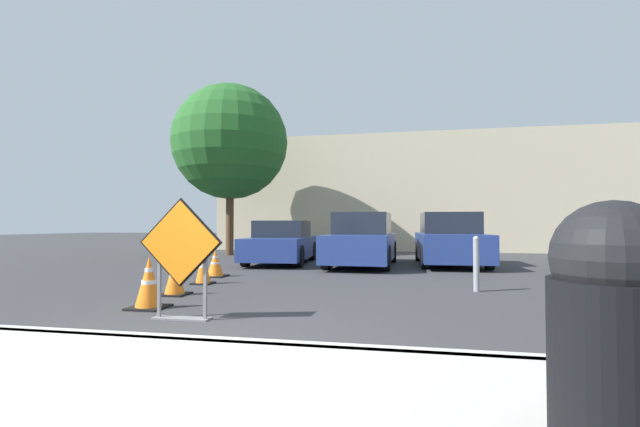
% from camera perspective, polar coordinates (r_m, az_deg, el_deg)
% --- Properties ---
extents(ground_plane, '(96.00, 96.00, 0.00)m').
position_cam_1_polar(ground_plane, '(14.09, 2.59, -6.60)').
color(ground_plane, '#333335').
extents(sidewalk_strip, '(26.39, 2.10, 0.14)m').
position_cam_1_polar(sidewalk_strip, '(3.69, -25.17, -19.88)').
color(sidewalk_strip, '#ADAAA3').
rests_on(sidewalk_strip, ground_plane).
extents(curb_lip, '(26.39, 0.20, 0.14)m').
position_cam_1_polar(curb_lip, '(4.55, -17.01, -16.39)').
color(curb_lip, '#ADAAA3').
rests_on(curb_lip, ground_plane).
extents(road_closed_sign, '(1.17, 0.20, 1.60)m').
position_cam_1_polar(road_closed_sign, '(5.92, -18.09, -4.94)').
color(road_closed_sign, black).
rests_on(road_closed_sign, ground_plane).
extents(traffic_cone_nearest, '(0.52, 0.52, 0.77)m').
position_cam_1_polar(traffic_cone_nearest, '(6.94, -21.85, -8.59)').
color(traffic_cone_nearest, black).
rests_on(traffic_cone_nearest, ground_plane).
extents(traffic_cone_second, '(0.47, 0.47, 0.69)m').
position_cam_1_polar(traffic_cone_second, '(8.09, -18.79, -7.89)').
color(traffic_cone_second, black).
rests_on(traffic_cone_second, ground_plane).
extents(traffic_cone_third, '(0.41, 0.41, 0.76)m').
position_cam_1_polar(traffic_cone_third, '(9.41, -15.31, -6.80)').
color(traffic_cone_third, black).
rests_on(traffic_cone_third, ground_plane).
extents(traffic_cone_fourth, '(0.53, 0.53, 0.64)m').
position_cam_1_polar(traffic_cone_fourth, '(10.66, -13.80, -6.52)').
color(traffic_cone_fourth, black).
rests_on(traffic_cone_fourth, ground_plane).
extents(parked_car_nearest, '(2.02, 4.29, 1.38)m').
position_cam_1_polar(parked_car_nearest, '(14.02, -5.07, -3.98)').
color(parked_car_nearest, navy).
rests_on(parked_car_nearest, ground_plane).
extents(parked_car_second, '(2.00, 4.57, 1.62)m').
position_cam_1_polar(parked_car_second, '(13.17, 5.68, -3.71)').
color(parked_car_second, navy).
rests_on(parked_car_second, ground_plane).
extents(parked_car_third, '(2.03, 4.39, 1.63)m').
position_cam_1_polar(parked_car_third, '(13.91, 16.92, -3.52)').
color(parked_car_third, navy).
rests_on(parked_car_third, ground_plane).
extents(trash_bin, '(0.57, 0.57, 1.22)m').
position_cam_1_polar(trash_bin, '(2.46, 34.67, -12.65)').
color(trash_bin, black).
rests_on(trash_bin, sidewalk_strip).
extents(bollard_nearest, '(0.12, 0.12, 1.03)m').
position_cam_1_polar(bollard_nearest, '(8.55, 20.12, -6.12)').
color(bollard_nearest, gray).
rests_on(bollard_nearest, ground_plane).
extents(bollard_second, '(0.12, 0.12, 0.96)m').
position_cam_1_polar(bollard_second, '(9.00, 31.38, -6.01)').
color(bollard_second, gray).
rests_on(bollard_second, ground_plane).
extents(building_facade_backdrop, '(19.19, 5.00, 5.58)m').
position_cam_1_polar(building_facade_backdrop, '(22.70, 11.92, 2.40)').
color(building_facade_backdrop, beige).
rests_on(building_facade_backdrop, ground_plane).
extents(street_tree_behind_lot, '(4.75, 4.75, 7.07)m').
position_cam_1_polar(street_tree_behind_lot, '(18.37, -11.89, 9.28)').
color(street_tree_behind_lot, '#513823').
rests_on(street_tree_behind_lot, ground_plane).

